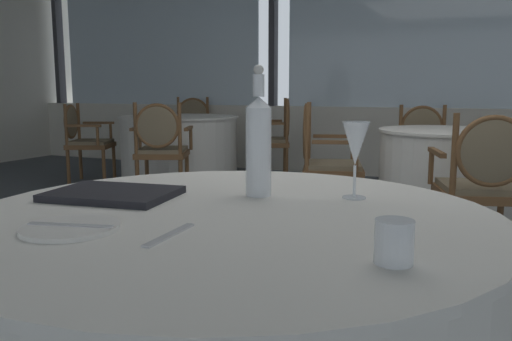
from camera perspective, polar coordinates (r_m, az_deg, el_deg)
The scene contains 18 objects.
ground_plane at distance 2.96m, azimuth 7.64°, elevation -12.11°, with size 15.06×15.06×0.00m, color #4C5156.
window_wall_far at distance 6.47m, azimuth 17.30°, elevation 8.69°, with size 11.58×0.14×2.71m.
side_plate at distance 1.17m, azimuth -19.76°, elevation -5.95°, with size 0.21×0.21×0.01m, color white.
butter_knife at distance 1.17m, azimuth -19.77°, elevation -5.70°, with size 0.19×0.02×0.00m, color silver.
dinner_fork at distance 1.08m, azimuth -9.49°, elevation -7.00°, with size 0.18×0.02×0.00m, color silver.
water_bottle at distance 1.44m, azimuth 0.28°, elevation 3.03°, with size 0.07×0.07×0.36m.
wine_glass at distance 1.42m, azimuth 10.90°, elevation 2.75°, with size 0.07×0.07×0.21m.
water_tumbler at distance 0.92m, azimuth 14.96°, elevation -7.58°, with size 0.07×0.07×0.08m, color white.
menu_book at distance 1.49m, azimuth -15.45°, elevation -2.48°, with size 0.33×0.24×0.02m, color black.
background_table_0 at distance 6.01m, azimuth -8.41°, elevation 2.31°, with size 1.36×1.36×0.76m.
dining_chair_0_0 at distance 5.92m, azimuth 2.22°, elevation 4.12°, with size 0.60×0.64×0.97m.
dining_chair_0_1 at distance 7.09m, azimuth -7.04°, elevation 4.70°, with size 0.64×0.60×0.96m.
dining_chair_0_2 at distance 6.26m, azimuth -18.47°, elevation 3.59°, with size 0.60×0.64×0.90m.
dining_chair_0_3 at distance 4.91m, azimuth -10.46°, elevation 2.93°, with size 0.64×0.60×0.95m.
background_table_1 at distance 4.21m, azimuth 20.12°, elevation -0.91°, with size 1.02×1.02×0.76m.
dining_chair_1_0 at distance 5.10m, azimuth 17.96°, elevation 2.65°, with size 0.62×0.57×0.92m.
dining_chair_1_1 at distance 4.08m, azimuth 7.26°, elevation 1.79°, with size 0.57×0.62×0.96m.
dining_chair_1_2 at distance 3.29m, azimuth 23.77°, elevation -0.77°, with size 0.62×0.57×0.93m.
Camera 1 is at (0.75, -2.67, 1.06)m, focal length 36.34 mm.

